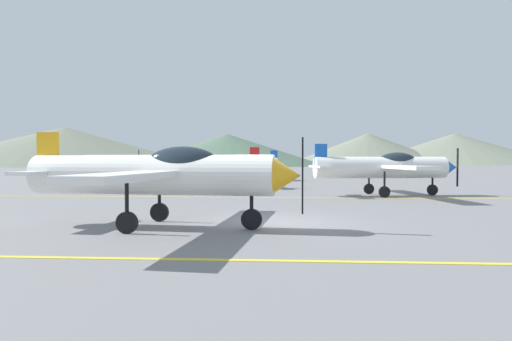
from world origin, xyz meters
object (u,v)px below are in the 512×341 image
airplane_near (162,173)px  airplane_far (202,165)px  airplane_back (236,163)px  airplane_mid (386,167)px

airplane_near → airplane_far: same height
airplane_far → airplane_back: (0.94, 11.27, 0.00)m
airplane_back → airplane_far: bearing=-94.8°
airplane_mid → airplane_near: bearing=-127.7°
airplane_far → airplane_back: same height
airplane_far → airplane_back: bearing=85.2°
airplane_near → airplane_back: 27.22m
airplane_mid → airplane_back: 18.64m
airplane_mid → airplane_back: (-9.61, 15.98, 0.00)m
airplane_mid → airplane_far: (-10.55, 4.71, 0.00)m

